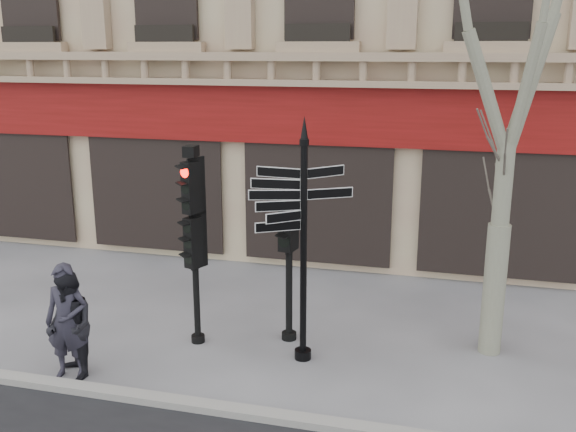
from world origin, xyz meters
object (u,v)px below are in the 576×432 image
at_px(traffic_signal_main, 194,222).
at_px(pedestrian_a, 67,322).
at_px(fingerpost, 304,201).
at_px(pedestrian_b, 70,326).
at_px(traffic_signal_secondary, 289,237).

relative_size(traffic_signal_main, pedestrian_a, 1.88).
height_order(fingerpost, traffic_signal_main, fingerpost).
xyz_separation_m(pedestrian_a, pedestrian_b, (0.05, -0.02, -0.07)).
xyz_separation_m(fingerpost, pedestrian_a, (-3.41, -1.49, -1.79)).
relative_size(traffic_signal_main, pedestrian_b, 2.02).
xyz_separation_m(traffic_signal_main, pedestrian_a, (-1.47, -1.64, -1.27)).
bearing_deg(fingerpost, traffic_signal_secondary, 102.03).
height_order(traffic_signal_secondary, pedestrian_b, traffic_signal_secondary).
distance_m(pedestrian_a, pedestrian_b, 0.08).
height_order(traffic_signal_main, pedestrian_a, traffic_signal_main).
relative_size(traffic_signal_secondary, pedestrian_b, 1.57).
bearing_deg(traffic_signal_main, traffic_signal_secondary, 40.28).
distance_m(traffic_signal_main, pedestrian_b, 2.56).
bearing_deg(traffic_signal_main, fingerpost, 17.49).
distance_m(traffic_signal_secondary, pedestrian_a, 3.81).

